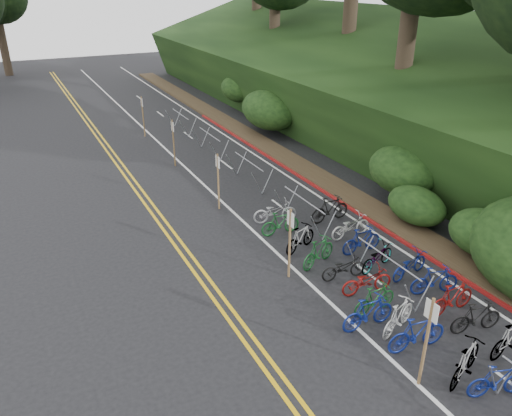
% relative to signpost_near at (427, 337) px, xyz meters
% --- Properties ---
extents(ground, '(120.00, 120.00, 0.00)m').
position_rel_signpost_near_xyz_m(ground, '(-1.04, 0.65, -1.45)').
color(ground, black).
rests_on(ground, ground).
extents(road_markings, '(7.47, 80.00, 0.01)m').
position_rel_signpost_near_xyz_m(road_markings, '(-0.41, 10.75, -1.45)').
color(road_markings, gold).
rests_on(road_markings, ground).
extents(red_curb, '(0.25, 28.00, 0.10)m').
position_rel_signpost_near_xyz_m(red_curb, '(4.66, 12.65, -1.40)').
color(red_curb, maroon).
rests_on(red_curb, ground).
extents(embankment, '(14.30, 48.14, 9.11)m').
position_rel_signpost_near_xyz_m(embankment, '(11.92, 19.69, 1.11)').
color(embankment, black).
rests_on(embankment, ground).
extents(bike_racks_rest, '(1.14, 23.00, 1.17)m').
position_rel_signpost_near_xyz_m(bike_racks_rest, '(1.96, 13.65, -0.60)').
color(bike_racks_rest, gray).
rests_on(bike_racks_rest, ground).
extents(signpost_near, '(0.08, 0.40, 2.55)m').
position_rel_signpost_near_xyz_m(signpost_near, '(0.00, 0.00, 0.00)').
color(signpost_near, brown).
rests_on(signpost_near, ground).
extents(signposts_rest, '(0.08, 18.40, 2.50)m').
position_rel_signpost_near_xyz_m(signposts_rest, '(-0.44, 14.65, -0.02)').
color(signposts_rest, brown).
rests_on(signposts_rest, ground).
extents(bike_front, '(0.53, 1.74, 1.04)m').
position_rel_signpost_near_xyz_m(bike_front, '(0.22, 2.33, -0.94)').
color(bike_front, navy).
rests_on(bike_front, ground).
extents(bike_valet, '(3.31, 13.61, 1.09)m').
position_rel_signpost_near_xyz_m(bike_valet, '(1.97, 3.29, -0.97)').
color(bike_valet, maroon).
rests_on(bike_valet, ground).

